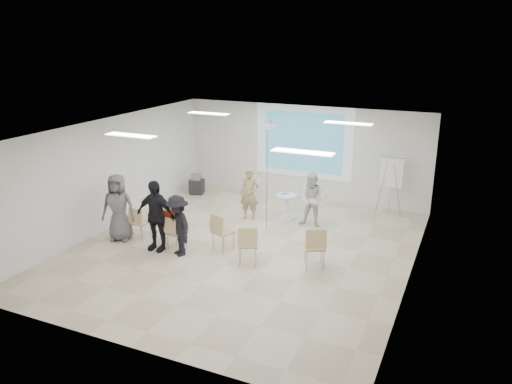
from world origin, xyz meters
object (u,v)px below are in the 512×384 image
at_px(audience_left, 155,210).
at_px(audience_outer, 118,204).
at_px(av_cart, 197,185).
at_px(chair_left_mid, 172,224).
at_px(player_left, 249,191).
at_px(player_right, 313,197).
at_px(chair_right_inner, 248,242).
at_px(flipchart_easel, 392,172).
at_px(chair_right_far, 315,245).
at_px(chair_left_inner, 175,231).
at_px(audience_mid, 178,222).
at_px(chair_far_left, 139,221).
at_px(pedestal_table, 286,205).
at_px(chair_center, 221,229).
at_px(laptop, 177,232).

bearing_deg(audience_left, audience_outer, 173.14).
bearing_deg(av_cart, chair_left_mid, -83.01).
xyz_separation_m(player_left, player_right, (1.81, 0.21, 0.01)).
relative_size(chair_right_inner, flipchart_easel, 0.54).
bearing_deg(chair_right_far, chair_left_mid, 156.69).
bearing_deg(chair_left_inner, audience_left, -158.81).
relative_size(audience_mid, flipchart_easel, 0.95).
distance_m(player_left, chair_left_mid, 2.64).
relative_size(chair_far_left, flipchart_easel, 0.49).
bearing_deg(flipchart_easel, av_cart, -169.71).
distance_m(pedestal_table, audience_mid, 3.70).
bearing_deg(chair_center, player_left, 117.03).
height_order(laptop, audience_left, audience_left).
bearing_deg(audience_outer, pedestal_table, 24.76).
bearing_deg(av_cart, chair_left_inner, -81.03).
height_order(pedestal_table, audience_outer, audience_outer).
xyz_separation_m(chair_left_mid, audience_outer, (-1.38, -0.33, 0.47)).
xyz_separation_m(chair_right_inner, laptop, (-1.97, 0.11, -0.11)).
xyz_separation_m(chair_far_left, chair_left_inner, (1.24, -0.21, -0.01)).
bearing_deg(player_left, audience_outer, -141.48).
relative_size(pedestal_table, chair_right_far, 0.75).
distance_m(chair_right_far, audience_left, 3.96).
distance_m(pedestal_table, chair_center, 2.82).
distance_m(chair_right_far, flipchart_easel, 4.42).
bearing_deg(chair_center, pedestal_table, 95.97).
relative_size(pedestal_table, player_right, 0.44).
bearing_deg(audience_left, av_cart, 107.71).
xyz_separation_m(chair_far_left, chair_left_mid, (0.92, 0.14, -0.01)).
xyz_separation_m(pedestal_table, chair_far_left, (-2.95, -2.96, 0.10)).
bearing_deg(chair_far_left, player_right, 38.28).
distance_m(chair_right_inner, audience_left, 2.48).
relative_size(player_right, flipchart_easel, 0.96).
bearing_deg(player_left, player_right, -3.11).
bearing_deg(chair_far_left, flipchart_easel, 41.25).
relative_size(chair_left_inner, chair_right_inner, 0.90).
xyz_separation_m(chair_left_inner, flipchart_easel, (4.35, 4.70, 0.80)).
height_order(chair_left_inner, chair_center, chair_center).
bearing_deg(chair_left_mid, chair_center, -20.57).
distance_m(chair_right_inner, chair_right_far, 1.53).
distance_m(chair_far_left, av_cart, 4.05).
distance_m(laptop, flipchart_easel, 6.39).
bearing_deg(chair_right_far, av_cart, 120.01).
height_order(chair_center, laptop, chair_center).
distance_m(audience_left, flipchart_easel, 6.82).
relative_size(chair_left_mid, audience_left, 0.42).
height_order(chair_center, audience_outer, audience_outer).
bearing_deg(audience_mid, pedestal_table, 98.09).
relative_size(chair_center, av_cart, 1.37).
relative_size(laptop, audience_left, 0.15).
xyz_separation_m(chair_center, audience_mid, (-0.82, -0.62, 0.29)).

